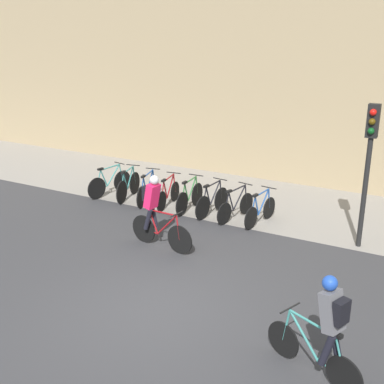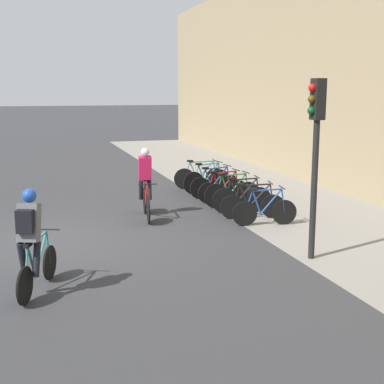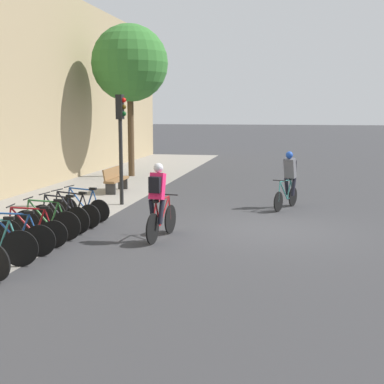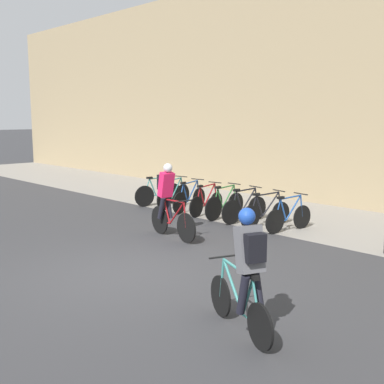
# 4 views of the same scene
# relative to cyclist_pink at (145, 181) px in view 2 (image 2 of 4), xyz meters

# --- Properties ---
(ground) EXTENTS (200.00, 200.00, 0.00)m
(ground) POSITION_rel_cyclist_pink_xyz_m (1.57, -2.44, -0.95)
(ground) COLOR #333335
(kerb_strip) EXTENTS (44.00, 4.50, 0.01)m
(kerb_strip) POSITION_rel_cyclist_pink_xyz_m (1.57, 4.31, -0.94)
(kerb_strip) COLOR gray
(kerb_strip) RESTS_ON ground
(cyclist_pink) EXTENTS (1.81, 0.51, 1.79)m
(cyclist_pink) POSITION_rel_cyclist_pink_xyz_m (0.00, 0.00, 0.00)
(cyclist_pink) COLOR black
(cyclist_pink) RESTS_ON ground
(cyclist_grey) EXTENTS (1.61, 0.73, 1.74)m
(cyclist_grey) POSITION_rel_cyclist_pink_xyz_m (4.78, -2.85, 0.00)
(cyclist_grey) COLOR black
(cyclist_grey) RESTS_ON ground
(parked_bike_0) EXTENTS (0.51, 1.71, 0.98)m
(parked_bike_0) POSITION_rel_cyclist_pink_xyz_m (-3.37, 2.56, -0.54)
(parked_bike_0) COLOR black
(parked_bike_0) RESTS_ON ground
(parked_bike_1) EXTENTS (0.50, 1.67, 0.99)m
(parked_bike_1) POSITION_rel_cyclist_pink_xyz_m (-2.64, 2.56, -0.53)
(parked_bike_1) COLOR black
(parked_bike_1) RESTS_ON ground
(parked_bike_2) EXTENTS (0.51, 1.69, 0.96)m
(parked_bike_2) POSITION_rel_cyclist_pink_xyz_m (-1.91, 2.56, -0.55)
(parked_bike_2) COLOR black
(parked_bike_2) RESTS_ON ground
(parked_bike_3) EXTENTS (0.46, 1.61, 0.94)m
(parked_bike_3) POSITION_rel_cyclist_pink_xyz_m (-1.19, 2.56, -0.56)
(parked_bike_3) COLOR black
(parked_bike_3) RESTS_ON ground
(parked_bike_4) EXTENTS (0.46, 1.67, 0.98)m
(parked_bike_4) POSITION_rel_cyclist_pink_xyz_m (-0.46, 2.56, -0.54)
(parked_bike_4) COLOR black
(parked_bike_4) RESTS_ON ground
(parked_bike_5) EXTENTS (0.46, 1.63, 0.97)m
(parked_bike_5) POSITION_rel_cyclist_pink_xyz_m (0.27, 2.56, -0.54)
(parked_bike_5) COLOR black
(parked_bike_5) RESTS_ON ground
(parked_bike_6) EXTENTS (0.50, 1.65, 0.94)m
(parked_bike_6) POSITION_rel_cyclist_pink_xyz_m (0.99, 2.56, -0.56)
(parked_bike_6) COLOR black
(parked_bike_6) RESTS_ON ground
(parked_bike_7) EXTENTS (0.46, 1.59, 0.94)m
(parked_bike_7) POSITION_rel_cyclist_pink_xyz_m (1.72, 2.56, -0.56)
(parked_bike_7) COLOR black
(parked_bike_7) RESTS_ON ground
(traffic_light_pole) EXTENTS (0.26, 0.30, 3.45)m
(traffic_light_pole) POSITION_rel_cyclist_pink_xyz_m (4.35, 2.34, 1.45)
(traffic_light_pole) COLOR black
(traffic_light_pole) RESTS_ON ground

